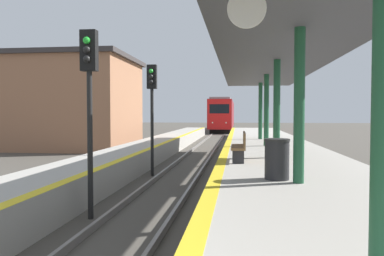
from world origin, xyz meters
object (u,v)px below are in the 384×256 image
train (223,115)px  trash_bin (277,159)px  signal_near (89,87)px  signal_mid (152,98)px  bench (240,146)px

train → trash_bin: size_ratio=21.79×
signal_near → signal_mid: (0.05, 5.86, 0.00)m
signal_mid → train: bearing=88.4°
train → signal_near: (-1.12, -45.00, 0.74)m
signal_mid → bench: bearing=-28.9°
signal_mid → trash_bin: 6.77m
train → trash_bin: (3.05, -44.26, -0.88)m
train → signal_mid: train is taller
signal_mid → bench: size_ratio=2.52×
bench → signal_mid: bearing=151.1°
trash_bin → bench: 3.40m
trash_bin → bench: bearing=103.8°
train → signal_near: 45.02m
signal_mid → trash_bin: (4.12, -5.12, -1.63)m
signal_near → bench: (3.35, 4.04, -1.61)m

